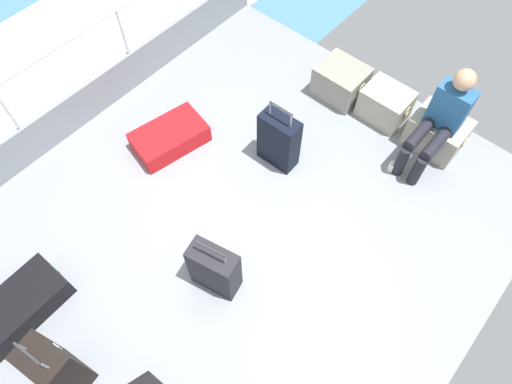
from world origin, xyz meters
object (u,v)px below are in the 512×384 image
object	(u,v)px
suitcase_4	(215,269)
paper_cup	(392,167)
suitcase_2	(19,306)
suitcase_5	(56,367)
passenger_seated	(441,119)
cargo_crate_0	(341,81)
cargo_crate_1	(385,104)
cargo_crate_2	(437,133)
suitcase_0	(170,137)
suitcase_1	(279,140)

from	to	relation	value
suitcase_4	paper_cup	size ratio (longest dim) A/B	7.21
suitcase_2	suitcase_5	xyz separation A→B (m)	(0.74, -0.07, 0.23)
passenger_seated	suitcase_5	distance (m)	3.93
suitcase_2	paper_cup	world-z (taller)	suitcase_2
cargo_crate_0	paper_cup	distance (m)	1.16
cargo_crate_1	cargo_crate_2	distance (m)	0.62
passenger_seated	suitcase_4	size ratio (longest dim) A/B	1.51
cargo_crate_0	suitcase_0	xyz separation A→B (m)	(-0.93, -1.77, -0.08)
cargo_crate_2	suitcase_0	world-z (taller)	cargo_crate_2
suitcase_4	suitcase_1	bearing A→B (deg)	107.74
cargo_crate_0	suitcase_2	distance (m)	3.90
cargo_crate_0	suitcase_5	xyz separation A→B (m)	(0.16, -3.92, 0.15)
cargo_crate_1	passenger_seated	size ratio (longest dim) A/B	0.49
paper_cup	cargo_crate_0	bearing A→B (deg)	154.05
passenger_seated	suitcase_4	bearing A→B (deg)	-105.47
cargo_crate_1	suitcase_1	size ratio (longest dim) A/B	0.66
suitcase_0	paper_cup	size ratio (longest dim) A/B	8.32
cargo_crate_1	paper_cup	xyz separation A→B (m)	(0.48, -0.55, -0.14)
suitcase_2	cargo_crate_1	bearing A→B (deg)	73.79
cargo_crate_0	cargo_crate_2	xyz separation A→B (m)	(1.18, 0.06, 0.01)
suitcase_4	suitcase_5	bearing A→B (deg)	-104.23
cargo_crate_2	paper_cup	size ratio (longest dim) A/B	5.82
suitcase_0	suitcase_5	bearing A→B (deg)	-63.11
cargo_crate_2	suitcase_5	world-z (taller)	suitcase_5
cargo_crate_1	cargo_crate_2	size ratio (longest dim) A/B	0.91
cargo_crate_2	paper_cup	distance (m)	0.60
suitcase_2	suitcase_5	size ratio (longest dim) A/B	0.96
cargo_crate_0	passenger_seated	world-z (taller)	passenger_seated
suitcase_0	suitcase_5	world-z (taller)	suitcase_5
suitcase_5	cargo_crate_1	bearing A→B (deg)	84.30
passenger_seated	suitcase_1	size ratio (longest dim) A/B	1.36
cargo_crate_1	suitcase_2	world-z (taller)	cargo_crate_1
suitcase_2	suitcase_4	world-z (taller)	suitcase_4
cargo_crate_0	suitcase_1	xyz separation A→B (m)	(0.06, -1.17, 0.13)
suitcase_0	suitcase_1	world-z (taller)	suitcase_1
cargo_crate_0	suitcase_0	distance (m)	2.00
suitcase_5	paper_cup	distance (m)	3.54
cargo_crate_2	suitcase_4	bearing A→B (deg)	-104.44
suitcase_4	suitcase_2	bearing A→B (deg)	-130.01
cargo_crate_0	suitcase_0	bearing A→B (deg)	-117.75
cargo_crate_0	paper_cup	bearing A→B (deg)	-25.95
cargo_crate_2	suitcase_2	world-z (taller)	cargo_crate_2
cargo_crate_2	suitcase_4	distance (m)	2.71
cargo_crate_1	suitcase_4	bearing A→B (deg)	-91.15
suitcase_1	suitcase_2	bearing A→B (deg)	-103.35
cargo_crate_1	suitcase_5	distance (m)	3.98
passenger_seated	suitcase_4	xyz separation A→B (m)	(-0.68, -2.44, -0.28)
cargo_crate_1	suitcase_1	xyz separation A→B (m)	(-0.50, -1.22, 0.13)
passenger_seated	paper_cup	bearing A→B (deg)	-111.12
suitcase_0	cargo_crate_1	bearing A→B (deg)	50.60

